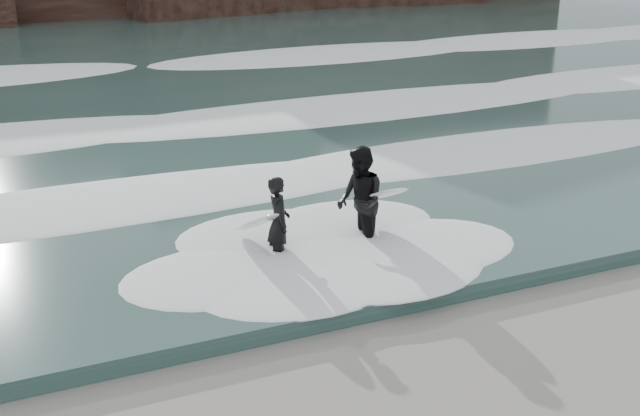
{
  "coord_description": "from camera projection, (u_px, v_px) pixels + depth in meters",
  "views": [
    {
      "loc": [
        -6.12,
        -6.75,
        5.92
      ],
      "look_at": [
        -0.59,
        5.58,
        1.0
      ],
      "focal_mm": 45.0,
      "sensor_mm": 36.0,
      "label": 1
    }
  ],
  "objects": [
    {
      "name": "foam_near",
      "position": [
        281.0,
        182.0,
        17.75
      ],
      "size": [
        60.0,
        3.2,
        0.2
      ],
      "primitive_type": "ellipsoid",
      "color": "white",
      "rests_on": "sea"
    },
    {
      "name": "sea",
      "position": [
        113.0,
        57.0,
        34.97
      ],
      "size": [
        90.0,
        52.0,
        0.3
      ],
      "primitive_type": "cube",
      "color": "#2B4844",
      "rests_on": "ground"
    },
    {
      "name": "foam_mid",
      "position": [
        194.0,
        114.0,
        23.74
      ],
      "size": [
        60.0,
        4.0,
        0.24
      ],
      "primitive_type": "ellipsoid",
      "color": "white",
      "rests_on": "sea"
    },
    {
      "name": "foam_far",
      "position": [
        131.0,
        65.0,
        31.44
      ],
      "size": [
        60.0,
        4.8,
        0.3
      ],
      "primitive_type": "ellipsoid",
      "color": "white",
      "rests_on": "sea"
    },
    {
      "name": "ground",
      "position": [
        542.0,
        413.0,
        10.17
      ],
      "size": [
        120.0,
        120.0,
        0.0
      ],
      "primitive_type": "plane",
      "color": "#8A5C4A",
      "rests_on": "ground"
    },
    {
      "name": "surfer_left",
      "position": [
        275.0,
        222.0,
        14.15
      ],
      "size": [
        0.94,
        1.73,
        1.68
      ],
      "color": "black",
      "rests_on": "ground"
    },
    {
      "name": "surfer_right",
      "position": [
        362.0,
        201.0,
        14.65
      ],
      "size": [
        1.23,
        2.07,
        2.05
      ],
      "color": "black",
      "rests_on": "ground"
    }
  ]
}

